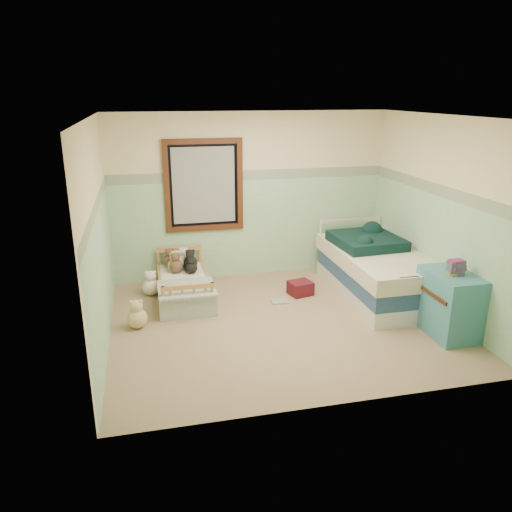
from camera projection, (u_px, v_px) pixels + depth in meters
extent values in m
cube|color=#9C8466|center=(281.00, 322.00, 6.28)|extent=(4.20, 3.60, 0.02)
cube|color=white|center=(284.00, 116.00, 5.49)|extent=(4.20, 3.60, 0.02)
cube|color=beige|center=(250.00, 196.00, 7.55)|extent=(4.20, 0.04, 2.50)
cube|color=beige|center=(340.00, 279.00, 4.22)|extent=(4.20, 0.04, 2.50)
cube|color=beige|center=(97.00, 237.00, 5.44)|extent=(0.04, 3.60, 2.50)
cube|color=beige|center=(441.00, 217.00, 6.33)|extent=(0.04, 3.60, 2.50)
cube|color=#93C594|center=(250.00, 228.00, 7.70)|extent=(4.20, 0.01, 1.50)
cube|color=#4F7058|center=(250.00, 175.00, 7.44)|extent=(4.20, 0.01, 0.15)
cube|color=#361D0E|center=(204.00, 186.00, 7.30)|extent=(1.16, 0.06, 1.36)
cube|color=#B5B4B2|center=(204.00, 185.00, 7.31)|extent=(0.92, 0.01, 1.12)
cube|color=olive|center=(184.00, 292.00, 6.99)|extent=(0.68, 1.36, 0.18)
cube|color=white|center=(184.00, 282.00, 6.94)|extent=(0.62, 1.31, 0.12)
cube|color=#5486AE|center=(186.00, 288.00, 6.52)|extent=(0.74, 0.68, 0.03)
sphere|color=brown|center=(170.00, 261.00, 7.32)|extent=(0.20, 0.20, 0.20)
sphere|color=silver|center=(184.00, 260.00, 7.36)|extent=(0.20, 0.20, 0.20)
sphere|color=#DCBF85|center=(175.00, 266.00, 7.13)|extent=(0.19, 0.19, 0.19)
sphere|color=black|center=(191.00, 265.00, 7.18)|extent=(0.18, 0.18, 0.18)
sphere|color=white|center=(151.00, 287.00, 7.07)|extent=(0.25, 0.25, 0.25)
sphere|color=#DCBF85|center=(137.00, 318.00, 6.09)|extent=(0.25, 0.25, 0.25)
cube|color=silver|center=(376.00, 288.00, 7.07)|extent=(1.03, 2.06, 0.22)
cube|color=navy|center=(377.00, 274.00, 7.00)|extent=(1.03, 2.06, 0.22)
cube|color=beige|center=(378.00, 259.00, 6.93)|extent=(1.07, 2.11, 0.22)
cube|color=black|center=(366.00, 241.00, 7.14)|extent=(0.93, 0.98, 0.14)
cube|color=teal|center=(449.00, 304.00, 5.87)|extent=(0.48, 0.77, 0.77)
cube|color=brown|center=(456.00, 268.00, 5.69)|extent=(0.19, 0.16, 0.17)
cube|color=maroon|center=(300.00, 288.00, 7.10)|extent=(0.36, 0.34, 0.19)
cube|color=#E2BD49|center=(280.00, 301.00, 6.87)|extent=(0.24, 0.19, 0.02)
sphere|color=#DCBF85|center=(176.00, 264.00, 7.17)|extent=(0.21, 0.21, 0.21)
sphere|color=black|center=(192.00, 268.00, 7.07)|extent=(0.16, 0.16, 0.16)
sphere|color=black|center=(190.00, 263.00, 7.24)|extent=(0.20, 0.20, 0.20)
sphere|color=silver|center=(188.00, 263.00, 7.30)|extent=(0.16, 0.16, 0.16)
sphere|color=brown|center=(176.00, 266.00, 7.10)|extent=(0.20, 0.20, 0.20)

